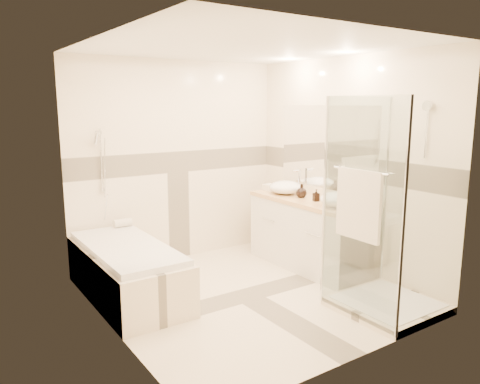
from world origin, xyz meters
TOP-DOWN VIEW (x-y plane):
  - room at (0.06, 0.01)m, footprint 2.82×3.02m
  - bathtub at (-1.02, 0.65)m, footprint 0.75×1.70m
  - vanity at (1.12, 0.30)m, footprint 0.58×1.62m
  - shower_enclosure at (0.83, -0.97)m, footprint 0.96×0.93m
  - vessel_sink_near at (1.10, 0.71)m, footprint 0.41×0.41m
  - vessel_sink_far at (1.10, -0.22)m, footprint 0.42×0.42m
  - faucet_near at (1.32, 0.71)m, footprint 0.12×0.03m
  - faucet_far at (1.32, -0.22)m, footprint 0.11×0.03m
  - amenity_bottle_a at (1.10, 0.15)m, footprint 0.08×0.08m
  - amenity_bottle_b at (1.10, 0.41)m, footprint 0.14×0.14m
  - folded_towels at (1.10, 0.98)m, footprint 0.19×0.26m
  - rolled_towel at (-0.80, 1.36)m, footprint 0.21×0.09m

SIDE VIEW (x-z plane):
  - bathtub at x=-1.02m, z-range 0.03..0.59m
  - vanity at x=1.12m, z-range 0.00..0.85m
  - shower_enclosure at x=0.83m, z-range -0.51..1.53m
  - rolled_towel at x=-0.80m, z-range 0.56..0.65m
  - folded_towels at x=1.10m, z-range 0.85..0.93m
  - amenity_bottle_a at x=1.10m, z-range 0.85..0.99m
  - vessel_sink_near at x=1.10m, z-range 0.85..1.02m
  - amenity_bottle_b at x=1.10m, z-range 0.85..1.02m
  - vessel_sink_far at x=1.10m, z-range 0.85..1.02m
  - faucet_far at x=1.32m, z-range 0.87..1.13m
  - faucet_near at x=1.32m, z-range 0.87..1.17m
  - room at x=0.06m, z-range 0.00..2.52m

